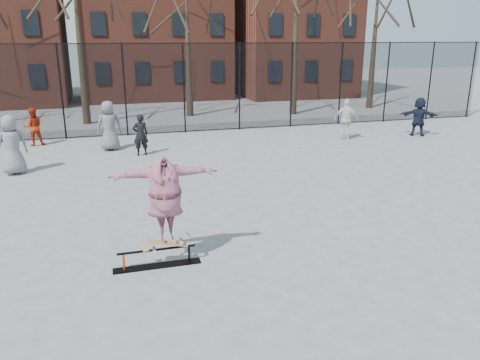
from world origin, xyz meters
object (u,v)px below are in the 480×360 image
object	(u,v)px
skater	(166,202)
skate_rail	(157,259)
bystander_white	(346,119)
bystander_grey	(12,145)
bystander_navy	(419,117)
bystander_red	(33,127)
bystander_extra	(109,126)
bystander_black	(141,135)
skateboard	(168,245)

from	to	relation	value
skater	skate_rail	bearing A→B (deg)	-178.29
skate_rail	bystander_white	world-z (taller)	bystander_white
bystander_grey	bystander_navy	world-z (taller)	bystander_grey
skater	bystander_red	size ratio (longest dim) A/B	1.31
skate_rail	bystander_grey	distance (m)	8.52
bystander_navy	bystander_extra	size ratio (longest dim) A/B	0.89
bystander_grey	bystander_extra	world-z (taller)	bystander_extra
skate_rail	skater	world-z (taller)	skater
skate_rail	bystander_extra	size ratio (longest dim) A/B	0.87
skate_rail	bystander_red	xyz separation A→B (m)	(-3.55, 11.92, 0.62)
skater	bystander_grey	size ratio (longest dim) A/B	1.04
bystander_black	bystander_extra	xyz separation A→B (m)	(-1.08, 1.16, 0.19)
skater	skateboard	bearing A→B (deg)	91.71
skateboard	bystander_black	distance (m)	9.07
skateboard	bystander_extra	distance (m)	10.27
bystander_white	bystander_navy	xyz separation A→B (m)	(3.47, -0.16, -0.01)
skate_rail	skateboard	distance (m)	0.35
bystander_black	bystander_grey	bearing A→B (deg)	14.37
skater	bystander_navy	xyz separation A→B (m)	(12.36, 9.29, -0.43)
skater	bystander_extra	world-z (taller)	skater
skate_rail	bystander_white	xyz separation A→B (m)	(9.10, 9.45, 0.72)
bystander_black	bystander_navy	bearing A→B (deg)	176.49
skate_rail	bystander_black	distance (m)	9.10
skateboard	bystander_black	size ratio (longest dim) A/B	0.54
skateboard	bystander_red	xyz separation A→B (m)	(-3.76, 11.92, 0.35)
skater	bystander_white	size ratio (longest dim) A/B	1.16
bystander_grey	bystander_white	distance (m)	12.87
skater	bystander_red	distance (m)	12.51
bystander_red	bystander_extra	bearing A→B (deg)	140.37
bystander_extra	bystander_red	bearing A→B (deg)	-33.05
bystander_navy	bystander_extra	distance (m)	13.23
skateboard	bystander_red	distance (m)	12.51
bystander_white	bystander_navy	size ratio (longest dim) A/B	1.01
bystander_navy	skater	bearing A→B (deg)	70.98
bystander_black	bystander_extra	bearing A→B (deg)	-51.48
bystander_grey	bystander_navy	distance (m)	16.30
skater	bystander_white	bearing A→B (deg)	48.47
skateboard	skater	distance (m)	0.86
bystander_navy	bystander_black	bearing A→B (deg)	35.11
bystander_black	bystander_red	world-z (taller)	bystander_black
bystander_red	bystander_navy	size ratio (longest dim) A/B	0.89
bystander_navy	bystander_grey	bearing A→B (deg)	39.80
bystander_red	bystander_grey	bearing A→B (deg)	79.20
bystander_grey	bystander_black	size ratio (longest dim) A/B	1.25
bystander_black	bystander_white	bearing A→B (deg)	177.98
bystander_black	bystander_red	size ratio (longest dim) A/B	1.00
bystander_black	bystander_navy	size ratio (longest dim) A/B	0.90
skate_rail	skateboard	bearing A→B (deg)	0.00
skater	bystander_black	distance (m)	9.08
skateboard	skater	xyz separation A→B (m)	(0.00, -0.00, 0.86)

